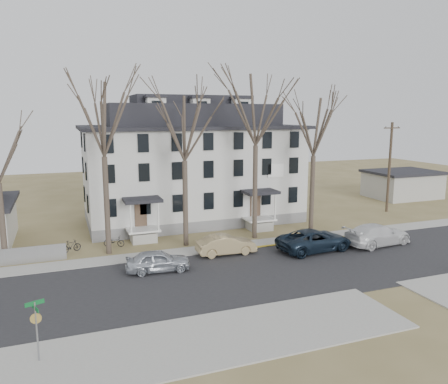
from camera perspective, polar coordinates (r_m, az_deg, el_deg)
name	(u,v)px	position (r m, az deg, el deg)	size (l,w,h in m)	color
ground	(304,280)	(28.60, 10.45, -11.20)	(120.00, 120.00, 0.00)	olive
main_road	(289,269)	(30.21, 8.47, -9.96)	(120.00, 10.00, 0.04)	#27272A
far_sidewalk	(252,245)	(35.29, 3.72, -6.89)	(120.00, 2.00, 0.08)	#A09F97
near_sidewalk_left	(210,340)	(21.36, -1.83, -18.78)	(20.00, 5.00, 0.08)	#A09F97
yellow_curb	(312,241)	(36.82, 11.46, -6.35)	(14.00, 0.25, 0.06)	gold
boarding_house	(192,166)	(42.68, -4.17, 3.47)	(20.80, 12.36, 12.05)	slate
distant_building	(402,184)	(59.13, 22.26, 0.98)	(8.50, 6.50, 3.35)	#A09F97
tree_far_left	(102,114)	(32.65, -15.61, 9.81)	(8.40, 8.40, 13.72)	#473B31
tree_mid_left	(184,124)	(33.74, -5.23, 8.87)	(7.80, 7.80, 12.74)	#473B31
tree_center	(256,104)	(35.80, 4.21, 11.33)	(9.00, 9.00, 14.70)	#473B31
tree_mid_right	(315,123)	(38.43, 11.74, 8.86)	(7.80, 7.80, 12.74)	#473B31
utility_pole_far	(389,166)	(49.31, 20.80, 3.17)	(2.00, 0.28, 9.50)	#3D3023
car_silver	(158,261)	(29.56, -8.62, -8.93)	(1.70, 4.23, 1.44)	#ACB3BD
car_tan	(226,245)	(32.64, 0.27, -6.95)	(1.55, 4.43, 1.46)	#9D885D
car_navy	(314,241)	(34.16, 11.73, -6.23)	(2.72, 5.91, 1.64)	#152230
car_white	(377,235)	(36.96, 19.40, -5.32)	(2.36, 5.80, 1.68)	silver
bicycle_left	(114,242)	(35.55, -14.17, -6.34)	(0.57, 1.63, 0.86)	black
bicycle_right	(71,247)	(35.07, -19.34, -6.77)	(0.44, 1.56, 0.94)	black
street_sign	(36,322)	(20.44, -23.33, -15.36)	(0.78, 0.78, 2.75)	gray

